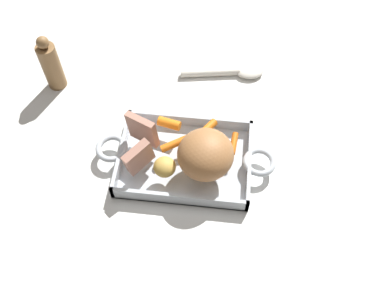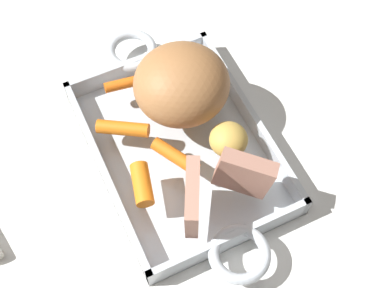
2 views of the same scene
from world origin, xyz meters
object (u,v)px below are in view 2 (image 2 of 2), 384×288
(pork_roast, at_px, (182,84))
(roast_slice_outer, at_px, (244,174))
(roasting_dish, at_px, (180,148))
(roast_slice_thick, at_px, (192,198))
(baby_carrot_northeast, at_px, (124,84))
(potato_golden_small, at_px, (229,139))
(baby_carrot_center_right, at_px, (142,184))
(baby_carrot_center_left, at_px, (123,128))
(baby_carrot_southwest, at_px, (175,156))

(pork_roast, height_order, roast_slice_outer, pork_roast)
(roasting_dish, xyz_separation_m, roast_slice_thick, (-0.10, 0.03, 0.06))
(roast_slice_outer, distance_m, baby_carrot_northeast, 0.22)
(roast_slice_outer, xyz_separation_m, baby_carrot_northeast, (0.20, 0.08, -0.03))
(roast_slice_thick, xyz_separation_m, potato_golden_small, (0.06, -0.08, -0.02))
(roasting_dish, height_order, baby_carrot_center_right, baby_carrot_center_right)
(baby_carrot_center_right, distance_m, potato_golden_small, 0.12)
(roast_slice_thick, bearing_deg, baby_carrot_center_left, 13.86)
(roasting_dish, bearing_deg, baby_carrot_center_right, 122.40)
(pork_roast, relative_size, roast_slice_thick, 1.67)
(baby_carrot_southwest, bearing_deg, roasting_dish, -34.44)
(roasting_dish, bearing_deg, potato_golden_small, -126.33)
(baby_carrot_center_right, bearing_deg, baby_carrot_northeast, -13.52)
(roast_slice_outer, bearing_deg, baby_carrot_center_right, 66.24)
(roast_slice_outer, bearing_deg, pork_roast, 6.38)
(baby_carrot_southwest, relative_size, potato_golden_small, 1.33)
(roasting_dish, height_order, baby_carrot_center_left, baby_carrot_center_left)
(roast_slice_outer, relative_size, baby_carrot_center_right, 1.25)
(baby_carrot_center_left, distance_m, potato_golden_small, 0.14)
(pork_roast, bearing_deg, roast_slice_outer, -173.62)
(pork_roast, distance_m, baby_carrot_center_right, 0.14)
(pork_roast, xyz_separation_m, baby_carrot_center_right, (-0.09, 0.10, -0.03))
(baby_carrot_southwest, distance_m, baby_carrot_center_left, 0.08)
(baby_carrot_southwest, bearing_deg, baby_carrot_center_right, 109.98)
(pork_roast, relative_size, baby_carrot_center_right, 2.34)
(roast_slice_outer, relative_size, roast_slice_thick, 0.89)
(baby_carrot_southwest, bearing_deg, roast_slice_thick, 171.75)
(baby_carrot_northeast, bearing_deg, potato_golden_small, -149.58)
(pork_roast, distance_m, baby_carrot_center_left, 0.10)
(baby_carrot_southwest, distance_m, baby_carrot_center_right, 0.06)
(roast_slice_outer, distance_m, baby_carrot_center_left, 0.17)
(baby_carrot_center_left, bearing_deg, baby_carrot_center_right, 174.31)
(baby_carrot_southwest, distance_m, potato_golden_small, 0.07)
(roast_slice_outer, distance_m, roast_slice_thick, 0.07)
(roast_slice_outer, height_order, baby_carrot_southwest, roast_slice_outer)
(roasting_dish, distance_m, roast_slice_thick, 0.12)
(pork_roast, xyz_separation_m, potato_golden_small, (-0.09, -0.03, -0.03))
(roast_slice_thick, xyz_separation_m, baby_carrot_center_right, (0.05, 0.04, -0.03))
(roasting_dish, relative_size, roast_slice_outer, 6.20)
(roasting_dish, relative_size, potato_golden_small, 8.36)
(baby_carrot_northeast, bearing_deg, roasting_dish, -162.37)
(baby_carrot_southwest, xyz_separation_m, baby_carrot_center_right, (-0.02, 0.05, 0.00))
(potato_golden_small, bearing_deg, baby_carrot_southwest, 80.15)
(roasting_dish, height_order, potato_golden_small, potato_golden_small)
(baby_carrot_center_right, xyz_separation_m, potato_golden_small, (0.01, -0.12, 0.01))
(roasting_dish, bearing_deg, baby_carrot_center_left, 56.98)
(baby_carrot_northeast, bearing_deg, pork_roast, -134.80)
(roast_slice_outer, distance_m, potato_golden_small, 0.06)
(baby_carrot_southwest, bearing_deg, baby_carrot_center_left, 34.13)
(baby_carrot_center_left, xyz_separation_m, baby_carrot_northeast, (0.07, -0.03, -0.00))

